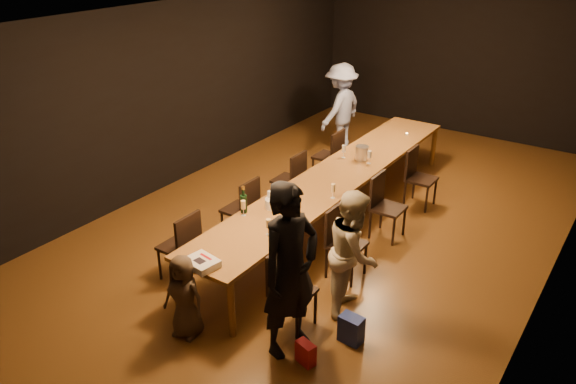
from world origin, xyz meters
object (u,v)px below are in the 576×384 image
Objects in this scene: chair_right_3 at (422,178)px; champagne_bottle at (244,199)px; chair_left_1 at (240,209)px; ice_bucket at (362,153)px; child at (184,296)px; chair_right_0 at (293,291)px; chair_left_3 at (328,156)px; woman_tan at (353,252)px; plate_stack at (273,203)px; chair_left_2 at (288,179)px; table at (336,178)px; chair_right_2 at (388,207)px; woman_birthday at (290,271)px; birthday_cake at (202,263)px; chair_right_1 at (347,244)px; chair_left_0 at (179,245)px; man_blue at (341,108)px.

champagne_bottle is at bearing -23.30° from chair_right_3.
chair_left_1 is 4.17× the size of ice_bucket.
child reaches higher than chair_right_3.
chair_right_0 and chair_right_3 have the same top height.
woman_tan is at bearing -144.88° from chair_left_3.
chair_left_3 is at bearing 105.28° from plate_stack.
chair_right_0 is 2.94m from chair_left_2.
chair_right_2 reaches higher than table.
chair_left_2 is 1.57m from plate_stack.
plate_stack is (-1.00, 1.04, 0.35)m from chair_right_0.
ice_bucket reaches higher than child.
chair_left_1 is 0.80m from plate_stack.
child reaches higher than chair_left_2.
woman_birthday is 1.95× the size of child.
chair_left_2 is 3.04m from birthday_cake.
woman_tan is 3.88× the size of birthday_cake.
chair_right_1 is at bearing -0.00° from chair_right_3.
chair_left_2 is 4.17× the size of ice_bucket.
birthday_cake is (0.86, -1.70, 0.32)m from chair_left_1.
chair_left_0 is 0.96× the size of child.
plate_stack is (0.70, -0.16, 0.35)m from chair_left_1.
birthday_cake is at bearing -120.06° from chair_left_0.
chair_left_3 is 2.95m from champagne_bottle.
chair_right_3 is 4.44m from child.
ice_bucket is at bearing 87.86° from table.
chair_left_1 is (-1.70, 1.20, 0.00)m from chair_right_0.
chair_right_1 and chair_left_0 have the same top height.
champagne_bottle is at bearing -135.49° from chair_left_1.
chair_right_3 is at bearing -35.31° from chair_left_1.
man_blue reaches higher than birthday_cake.
man_blue is 4.77× the size of champagne_bottle.
ice_bucket is at bearing -118.19° from chair_left_3.
man_blue reaches higher than woman_tan.
chair_left_3 is at bearing 151.81° from ice_bucket.
child is (-1.25, -1.42, -0.26)m from woman_tan.
birthday_cake is at bearing -71.95° from champagne_bottle.
woman_birthday is (1.01, -2.69, 0.25)m from table.
chair_left_3 is 4.43m from child.
woman_birthday is (0.16, -2.69, 0.48)m from chair_right_2.
chair_right_1 is 1.00× the size of chair_left_0.
table is 26.89× the size of ice_bucket.
chair_left_0 is 4.17× the size of ice_bucket.
chair_left_3 is at bearing 92.10° from child.
man_blue is at bearing 9.68° from woman_tan.
chair_left_1 is (-1.70, -2.40, 0.00)m from chair_right_3.
chair_right_3 is (0.00, 3.60, 0.00)m from chair_right_0.
chair_right_3 is at bearing 66.70° from champagne_bottle.
woman_tan reaches higher than chair_left_2.
woman_tan is at bearing 34.23° from chair_right_1.
child is (0.82, -3.15, 0.02)m from chair_left_2.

